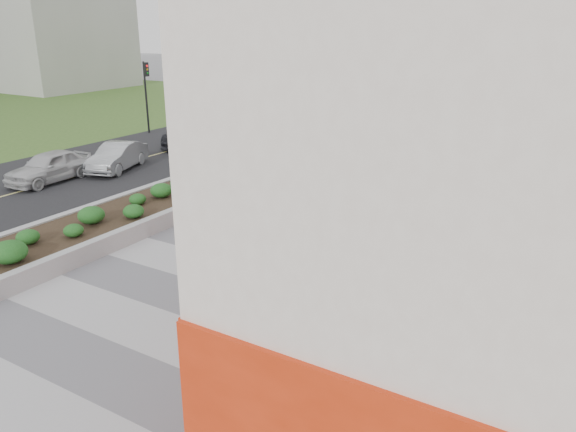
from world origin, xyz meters
name	(u,v)px	position (x,y,z in m)	size (l,w,h in m)	color
ground	(143,333)	(0.00, 0.00, 0.00)	(160.00, 160.00, 0.00)	gray
walkway	(226,281)	(0.00, 3.00, 0.01)	(8.00, 36.00, 0.01)	#A8A8AD
building	(569,121)	(6.98, 8.98, 3.98)	(6.04, 24.08, 8.00)	beige
planter	(172,196)	(-5.50, 7.00, 0.42)	(3.00, 18.00, 0.90)	#9E9EA0
street	(57,181)	(-12.00, 7.00, 0.00)	(10.00, 40.00, 0.00)	black
traffic_signal_near	(283,96)	(-7.23, 17.50, 2.76)	(0.33, 0.28, 4.20)	black
traffic_signal_far	(146,87)	(-16.43, 17.00, 2.76)	(0.33, 0.28, 4.20)	black
manhole_cover	(241,286)	(0.50, 3.00, 0.00)	(0.44, 0.44, 0.01)	#595654
skateboarder	(213,256)	(-0.23, 2.79, 0.77)	(0.54, 0.73, 1.51)	beige
car_white	(49,167)	(-12.21, 6.87, 0.65)	(1.54, 3.83, 1.31)	silver
car_silver	(117,157)	(-11.29, 9.74, 0.61)	(1.30, 3.72, 1.22)	#AEB1B6
car_dark	(195,131)	(-11.92, 15.93, 0.74)	(2.06, 5.07, 1.47)	black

